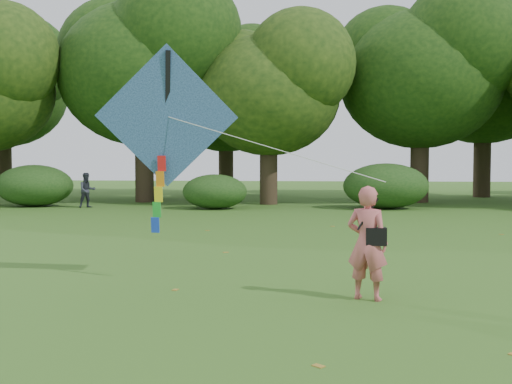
{
  "coord_description": "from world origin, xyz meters",
  "views": [
    {
      "loc": [
        0.13,
        -8.85,
        2.07
      ],
      "look_at": [
        -0.89,
        2.0,
        1.5
      ],
      "focal_mm": 45.0,
      "sensor_mm": 36.0,
      "label": 1
    }
  ],
  "objects": [
    {
      "name": "bystander_left",
      "position": [
        -9.45,
        17.25,
        0.74
      ],
      "size": [
        0.91,
        0.87,
        1.47
      ],
      "primitive_type": "imported",
      "rotation": [
        0.0,
        0.0,
        0.62
      ],
      "color": "#2A2E39",
      "rests_on": "ground"
    },
    {
      "name": "fallen_leaves",
      "position": [
        -0.34,
        3.13,
        0.01
      ],
      "size": [
        10.63,
        13.55,
        0.01
      ],
      "color": "olive",
      "rests_on": "ground"
    },
    {
      "name": "crossbody_bag",
      "position": [
        1.0,
        0.54,
        0.95
      ],
      "size": [
        0.43,
        0.2,
        0.69
      ],
      "color": "black",
      "rests_on": "ground"
    },
    {
      "name": "flying_kite",
      "position": [
        -2.35,
        1.7,
        2.73
      ],
      "size": [
        4.66,
        1.47,
        3.13
      ],
      "color": "#24619D",
      "rests_on": "ground"
    },
    {
      "name": "shrub_band",
      "position": [
        -0.72,
        17.6,
        0.86
      ],
      "size": [
        39.15,
        3.22,
        1.88
      ],
      "color": "#264919",
      "rests_on": "ground"
    },
    {
      "name": "man_kite_flyer",
      "position": [
        0.88,
        0.57,
        0.84
      ],
      "size": [
        0.72,
        0.6,
        1.68
      ],
      "primitive_type": "imported",
      "rotation": [
        0.0,
        0.0,
        2.76
      ],
      "color": "#C75D60",
      "rests_on": "ground"
    },
    {
      "name": "ground",
      "position": [
        0.0,
        0.0,
        0.0
      ],
      "size": [
        100.0,
        100.0,
        0.0
      ],
      "primitive_type": "plane",
      "color": "#265114",
      "rests_on": "ground"
    },
    {
      "name": "tree_line",
      "position": [
        1.67,
        22.88,
        5.6
      ],
      "size": [
        54.7,
        15.3,
        9.48
      ],
      "color": "#3A2D1E",
      "rests_on": "ground"
    }
  ]
}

